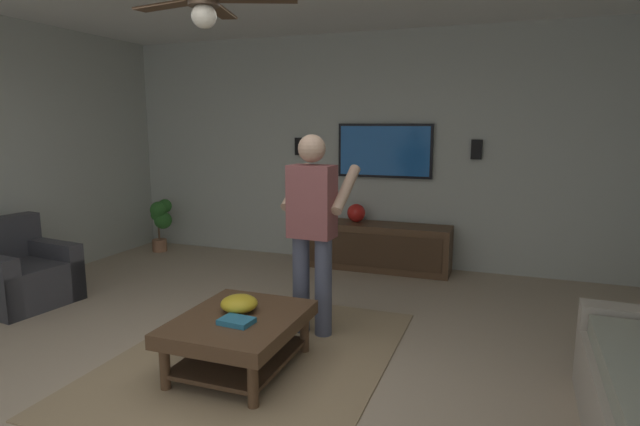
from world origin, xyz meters
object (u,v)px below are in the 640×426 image
object	(u,v)px
wall_speaker_left	(477,149)
remote_white	(245,299)
tv	(385,151)
person_standing	(313,223)
book	(236,321)
coffee_table	(240,330)
vase_round	(356,213)
wall_speaker_right	(300,146)
armchair	(19,276)
ceiling_fan	(204,4)
media_console	(378,247)
potted_plant_short	(161,219)
bowl	(239,304)

from	to	relation	value
wall_speaker_left	remote_white	bearing A→B (deg)	152.75
tv	person_standing	distance (m)	2.36
remote_white	wall_speaker_left	size ratio (longest dim) A/B	0.68
remote_white	book	bearing A→B (deg)	-2.45
coffee_table	wall_speaker_left	world-z (taller)	wall_speaker_left
vase_round	remote_white	bearing A→B (deg)	177.59
wall_speaker_right	book	bearing A→B (deg)	-164.96
armchair	book	world-z (taller)	armchair
wall_speaker_left	ceiling_fan	distance (m)	3.63
media_console	ceiling_fan	bearing A→B (deg)	-9.30
potted_plant_short	ceiling_fan	world-z (taller)	ceiling_fan
armchair	person_standing	bearing A→B (deg)	13.28
armchair	bowl	world-z (taller)	armchair
person_standing	book	distance (m)	1.07
vase_round	wall_speaker_left	world-z (taller)	wall_speaker_left
potted_plant_short	bowl	world-z (taller)	potted_plant_short
armchair	book	size ratio (longest dim) A/B	4.11
person_standing	wall_speaker_right	xyz separation A→B (m)	(2.32, 1.07, 0.50)
book	wall_speaker_left	bearing A→B (deg)	72.88
armchair	tv	xyz separation A→B (m)	(2.62, -2.96, 1.12)
media_console	potted_plant_short	bearing A→B (deg)	-86.81
book	potted_plant_short	bearing A→B (deg)	138.68
vase_round	media_console	bearing A→B (deg)	-98.44
book	vase_round	xyz separation A→B (m)	(3.03, 0.05, 0.24)
book	wall_speaker_left	world-z (taller)	wall_speaker_left
person_standing	media_console	bearing A→B (deg)	2.59
media_console	person_standing	bearing A→B (deg)	-1.00
person_standing	potted_plant_short	xyz separation A→B (m)	(1.90, 2.94, -0.48)
potted_plant_short	wall_speaker_right	xyz separation A→B (m)	(0.42, -1.87, 0.98)
potted_plant_short	vase_round	size ratio (longest dim) A/B	3.23
person_standing	remote_white	distance (m)	0.81
person_standing	vase_round	distance (m)	2.14
media_console	book	bearing A→B (deg)	-4.42
book	wall_speaker_right	world-z (taller)	wall_speaker_right
bowl	ceiling_fan	distance (m)	2.02
book	person_standing	bearing A→B (deg)	82.61
person_standing	potted_plant_short	world-z (taller)	person_standing
person_standing	wall_speaker_right	bearing A→B (deg)	28.27
coffee_table	media_console	bearing A→B (deg)	-5.63
remote_white	vase_round	world-z (taller)	vase_round
coffee_table	book	xyz separation A→B (m)	(-0.13, -0.05, 0.12)
wall_speaker_left	wall_speaker_right	size ratio (longest dim) A/B	1.00
tv	ceiling_fan	xyz separation A→B (m)	(-3.11, 0.47, 1.07)
media_console	ceiling_fan	size ratio (longest dim) A/B	1.44
potted_plant_short	remote_white	world-z (taller)	potted_plant_short
armchair	remote_white	xyz separation A→B (m)	(-0.19, -2.56, 0.13)
remote_white	wall_speaker_right	distance (m)	3.09
tv	book	bearing A→B (deg)	-4.09
remote_white	wall_speaker_left	distance (m)	3.34
potted_plant_short	vase_round	world-z (taller)	vase_round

